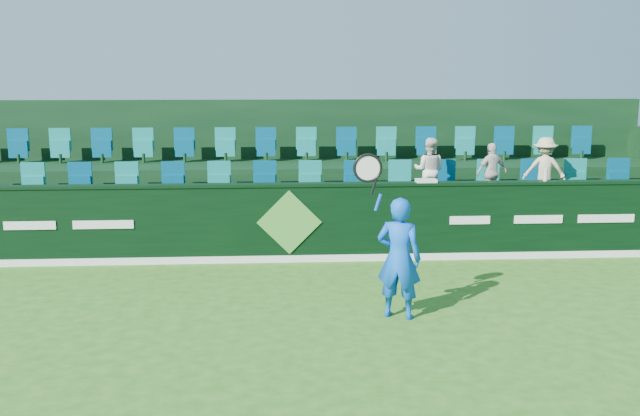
{
  "coord_description": "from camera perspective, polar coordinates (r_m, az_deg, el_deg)",
  "views": [
    {
      "loc": [
        -0.18,
        -7.9,
        3.2
      ],
      "look_at": [
        0.46,
        2.8,
        1.15
      ],
      "focal_mm": 40.0,
      "sensor_mm": 36.0,
      "label": 1
    }
  ],
  "objects": [
    {
      "name": "seat_row_front",
      "position": [
        13.56,
        -2.6,
        1.91
      ],
      "size": [
        13.5,
        0.5,
        0.6
      ],
      "primitive_type": "cube",
      "color": "#12817A",
      "rests_on": "stand_tier_front"
    },
    {
      "name": "tennis_player",
      "position": [
        9.39,
        6.29,
        -3.88
      ],
      "size": [
        1.02,
        0.58,
        2.25
      ],
      "color": "blue",
      "rests_on": "ground"
    },
    {
      "name": "stand_rear",
      "position": [
        15.47,
        -2.71,
        3.46
      ],
      "size": [
        16.0,
        4.1,
        2.6
      ],
      "color": "black",
      "rests_on": "ground"
    },
    {
      "name": "ground",
      "position": [
        8.53,
        -1.98,
        -11.23
      ],
      "size": [
        60.0,
        60.0,
        0.0
      ],
      "primitive_type": "plane",
      "color": "#276718",
      "rests_on": "ground"
    },
    {
      "name": "drinks_bottle",
      "position": [
        12.87,
        17.59,
        2.57
      ],
      "size": [
        0.07,
        0.07,
        0.23
      ],
      "primitive_type": "cylinder",
      "color": "silver",
      "rests_on": "sponsor_hoarding"
    },
    {
      "name": "spectator_middle",
      "position": [
        13.74,
        13.57,
        2.8
      ],
      "size": [
        0.7,
        0.46,
        1.1
      ],
      "primitive_type": "imported",
      "rotation": [
        0.0,
        0.0,
        3.46
      ],
      "color": "beige",
      "rests_on": "stand_tier_front"
    },
    {
      "name": "sponsor_hoarding",
      "position": [
        12.16,
        -2.47,
        -1.16
      ],
      "size": [
        16.0,
        0.25,
        1.35
      ],
      "color": "black",
      "rests_on": "ground"
    },
    {
      "name": "seat_row_back",
      "position": [
        15.28,
        -2.72,
        4.81
      ],
      "size": [
        13.5,
        0.5,
        0.6
      ],
      "primitive_type": "cube",
      "color": "#12817A",
      "rests_on": "stand_tier_back"
    },
    {
      "name": "spectator_right",
      "position": [
        14.07,
        17.53,
        2.98
      ],
      "size": [
        0.87,
        0.65,
        1.2
      ],
      "primitive_type": "imported",
      "rotation": [
        0.0,
        0.0,
        2.86
      ],
      "color": "beige",
      "rests_on": "stand_tier_front"
    },
    {
      "name": "stand_tier_front",
      "position": [
        13.3,
        -2.55,
        -1.33
      ],
      "size": [
        16.0,
        2.0,
        0.8
      ],
      "primitive_type": "cube",
      "color": "black",
      "rests_on": "ground"
    },
    {
      "name": "spectator_left",
      "position": [
        13.44,
        8.73,
        3.02
      ],
      "size": [
        0.71,
        0.64,
        1.2
      ],
      "primitive_type": "imported",
      "rotation": [
        0.0,
        0.0,
        2.75
      ],
      "color": "silver",
      "rests_on": "stand_tier_front"
    },
    {
      "name": "stand_tier_back",
      "position": [
        15.12,
        -2.67,
        1.11
      ],
      "size": [
        16.0,
        1.8,
        1.3
      ],
      "primitive_type": "cube",
      "color": "black",
      "rests_on": "ground"
    },
    {
      "name": "towel",
      "position": [
        12.3,
        8.48,
        2.18
      ],
      "size": [
        0.35,
        0.23,
        0.05
      ],
      "primitive_type": "cube",
      "color": "silver",
      "rests_on": "sponsor_hoarding"
    }
  ]
}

